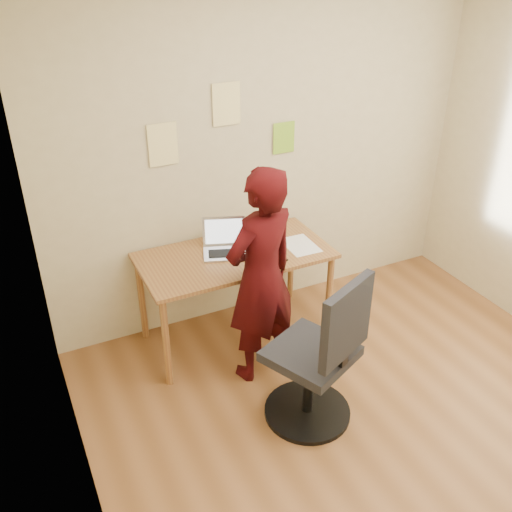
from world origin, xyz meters
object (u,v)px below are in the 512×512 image
desk (235,264)px  person (261,278)px  office_chair (320,363)px  phone (278,259)px  laptop (225,245)px

desk → person: person is taller
office_chair → person: bearing=76.0°
desk → person: bearing=-90.4°
phone → person: size_ratio=0.09×
phone → office_chair: office_chair is taller
laptop → office_chair: office_chair is taller
phone → person: bearing=-160.5°
laptop → office_chair: bearing=-62.2°
laptop → person: size_ratio=0.25×
desk → office_chair: bearing=-84.1°
person → phone: bearing=-152.7°
phone → office_chair: bearing=-122.8°
phone → office_chair: size_ratio=0.13×
desk → phone: bearing=-40.1°
office_chair → person: person is taller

